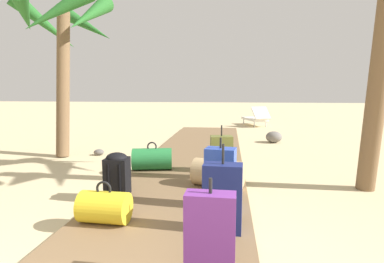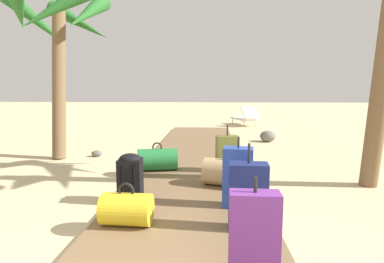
{
  "view_description": "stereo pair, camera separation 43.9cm",
  "coord_description": "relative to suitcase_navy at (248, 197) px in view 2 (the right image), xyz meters",
  "views": [
    {
      "loc": [
        0.68,
        -0.83,
        1.42
      ],
      "look_at": [
        -0.09,
        5.6,
        0.55
      ],
      "focal_mm": 29.11,
      "sensor_mm": 36.0,
      "label": 1
    },
    {
      "loc": [
        0.24,
        -0.86,
        1.42
      ],
      "look_at": [
        -0.09,
        5.6,
        0.55
      ],
      "focal_mm": 29.11,
      "sensor_mm": 36.0,
      "label": 2
    }
  ],
  "objects": [
    {
      "name": "duffel_bag_green",
      "position": [
        -1.23,
        2.17,
        -0.14
      ],
      "size": [
        0.71,
        0.48,
        0.48
      ],
      "color": "#237538",
      "rests_on": "boardwalk"
    },
    {
      "name": "backpack_black",
      "position": [
        -1.36,
        0.86,
        -0.04
      ],
      "size": [
        0.29,
        0.28,
        0.55
      ],
      "color": "black",
      "rests_on": "boardwalk"
    },
    {
      "name": "duffel_bag_yellow",
      "position": [
        -1.19,
        0.04,
        -0.16
      ],
      "size": [
        0.51,
        0.35,
        0.44
      ],
      "color": "gold",
      "rests_on": "boardwalk"
    },
    {
      "name": "suitcase_blue",
      "position": [
        -0.04,
        0.6,
        0.02
      ],
      "size": [
        0.36,
        0.27,
        0.81
      ],
      "color": "#2847B7",
      "rests_on": "boardwalk"
    },
    {
      "name": "ground_plane",
      "position": [
        -0.63,
        2.05,
        -0.41
      ],
      "size": [
        60.0,
        60.0,
        0.0
      ],
      "primitive_type": "plane",
      "color": "#CCB789"
    },
    {
      "name": "boardwalk",
      "position": [
        -0.63,
        3.06,
        -0.37
      ],
      "size": [
        1.87,
        10.18,
        0.08
      ],
      "primitive_type": "cube",
      "color": "brown",
      "rests_on": "ground"
    },
    {
      "name": "rock_right_near",
      "position": [
        1.26,
        5.65,
        -0.26
      ],
      "size": [
        0.48,
        0.46,
        0.31
      ],
      "primitive_type": "ellipsoid",
      "rotation": [
        0.0,
        0.0,
        0.13
      ],
      "color": "slate",
      "rests_on": "ground"
    },
    {
      "name": "palm_tree_near_left",
      "position": [
        -3.46,
        3.52,
        2.24
      ],
      "size": [
        2.23,
        2.27,
        3.49
      ],
      "color": "brown",
      "rests_on": "ground"
    },
    {
      "name": "lounge_chair",
      "position": [
        1.11,
        9.57,
        -0.08
      ],
      "size": [
        1.06,
        1.67,
        0.77
      ],
      "color": "white",
      "rests_on": "ground"
    },
    {
      "name": "suitcase_purple",
      "position": [
        -0.07,
        -0.85,
        0.0
      ],
      "size": [
        0.35,
        0.17,
        0.76
      ],
      "color": "#6B2D84",
      "rests_on": "boardwalk"
    },
    {
      "name": "suitcase_olive",
      "position": [
        -0.07,
        2.17,
        -0.03
      ],
      "size": [
        0.38,
        0.29,
        0.77
      ],
      "color": "olive",
      "rests_on": "boardwalk"
    },
    {
      "name": "rock_left_mid",
      "position": [
        -2.77,
        3.53,
        -0.34
      ],
      "size": [
        0.26,
        0.24,
        0.13
      ],
      "primitive_type": "ellipsoid",
      "rotation": [
        0.0,
        0.0,
        0.31
      ],
      "color": "#5B5651",
      "rests_on": "ground"
    },
    {
      "name": "suitcase_navy",
      "position": [
        0.0,
        0.0,
        0.0
      ],
      "size": [
        0.38,
        0.23,
        0.85
      ],
      "color": "navy",
      "rests_on": "boardwalk"
    },
    {
      "name": "duffel_bag_tan",
      "position": [
        -0.09,
        1.37,
        -0.14
      ],
      "size": [
        0.77,
        0.56,
        0.49
      ],
      "color": "tan",
      "rests_on": "boardwalk"
    }
  ]
}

